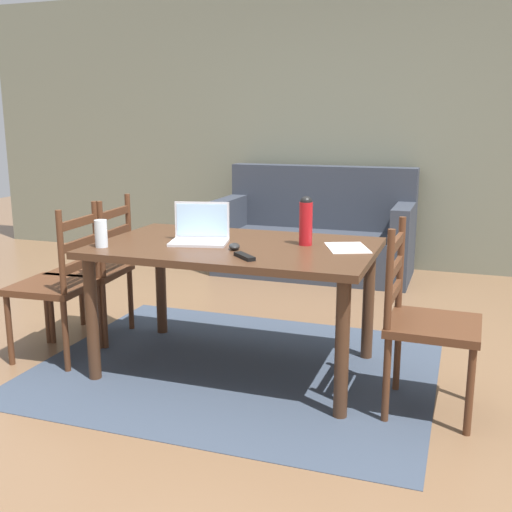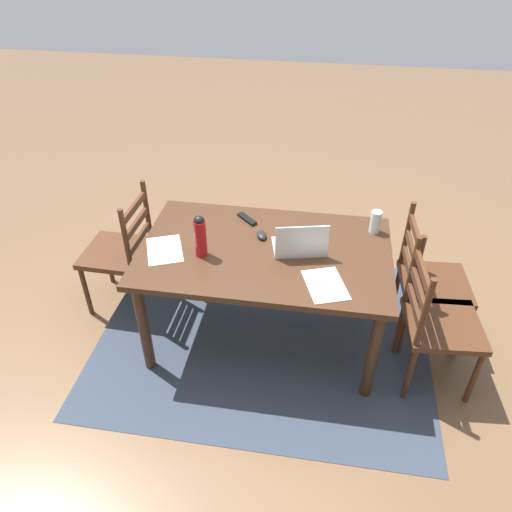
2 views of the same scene
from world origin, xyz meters
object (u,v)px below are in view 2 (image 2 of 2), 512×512
Objects in this scene: dining_table at (265,261)px; chair_left_far at (437,323)px; chair_left_near at (429,282)px; computer_mouse at (262,235)px; water_bottle at (200,235)px; drinking_glass at (375,222)px; chair_right_near at (121,252)px; laptop at (300,244)px; tv_remote at (247,219)px.

chair_left_far reaches higher than dining_table.
computer_mouse is (1.11, 0.06, 0.30)m from chair_left_near.
computer_mouse is (-0.34, -0.24, -0.13)m from water_bottle.
chair_left_near reaches higher than dining_table.
chair_left_far is 1.20m from computer_mouse.
drinking_glass is (-0.68, -0.31, 0.16)m from dining_table.
chair_left_far is 2.18m from chair_right_near.
laptop is at bearing -178.18° from dining_table.
chair_left_near is 1.28m from tv_remote.
chair_left_far is at bearing 111.57° from tv_remote.
dining_table is 15.65× the size of computer_mouse.
dining_table is 1.65× the size of chair_left_near.
chair_left_near is 6.26× the size of drinking_glass.
tv_remote is (1.24, -0.51, 0.29)m from chair_left_far.
laptop is (-0.21, -0.01, 0.15)m from dining_table.
computer_mouse is at bearing 14.13° from drinking_glass.
water_bottle reaches higher than chair_left_far.
computer_mouse reaches higher than tv_remote.
computer_mouse is 0.59× the size of tv_remote.
dining_table is at bearing 72.26° from tv_remote.
chair_right_near is at bearing -8.28° from laptop.
chair_left_far is (-0.00, 0.39, 0.00)m from chair_left_near.
computer_mouse is (0.72, 0.18, -0.06)m from drinking_glass.
laptop is 3.62× the size of computer_mouse.
tv_remote is (0.13, -0.19, -0.01)m from computer_mouse.
dining_table is at bearing 169.74° from chair_right_near.
dining_table is 0.26m from laptop.
dining_table is at bearing 10.19° from chair_left_near.
laptop reaches higher than chair_left_far.
water_bottle reaches higher than drinking_glass.
dining_table is at bearing 87.69° from computer_mouse.
computer_mouse is at bearing -16.41° from chair_left_far.
computer_mouse is at bearing -144.25° from water_bottle.
water_bottle is 1.14m from drinking_glass.
dining_table is 5.66× the size of water_bottle.
laptop is at bearing 33.28° from drinking_glass.
chair_right_near is 0.96m from tv_remote.
dining_table is 1.65× the size of chair_left_far.
chair_left_near is 1.15m from computer_mouse.
tv_remote is at bearing -172.27° from chair_right_near.
chair_left_near and chair_left_far have the same top height.
chair_right_near is 0.87m from water_bottle.
water_bottle is (1.45, -0.09, 0.43)m from chair_left_far.
dining_table is 1.11m from chair_left_near.
chair_right_near is at bearing -10.26° from dining_table.
chair_left_far is at bearing 127.78° from drinking_glass.
water_bottle is at bearing 16.57° from dining_table.
water_bottle reaches higher than tv_remote.
chair_left_near is at bearing -167.77° from laptop.
dining_table is at bearing 1.82° from laptop.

